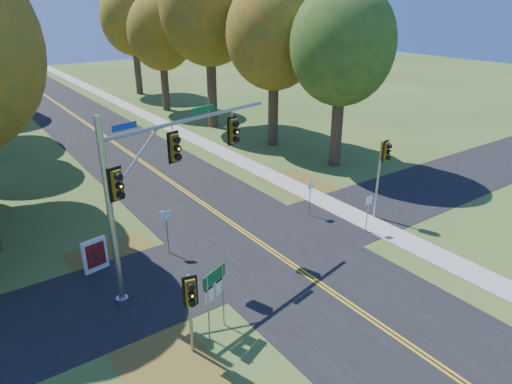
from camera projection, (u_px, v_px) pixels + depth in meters
ground at (288, 262)px, 21.47m from camera, size 160.00×160.00×0.00m
road_main at (288, 262)px, 21.47m from camera, size 8.00×160.00×0.02m
road_cross at (263, 245)px, 22.97m from camera, size 60.00×6.00×0.02m
centerline_left at (286, 263)px, 21.41m from camera, size 0.10×160.00×0.01m
centerline_right at (290, 261)px, 21.52m from camera, size 0.10×160.00×0.01m
sidewalk_east at (377, 227)px, 24.77m from camera, size 1.60×160.00×0.06m
leaf_patch_w_near at (124, 268)px, 21.01m from camera, size 4.00×6.00×0.00m
leaf_patch_e at (311, 190)px, 29.60m from camera, size 3.50×8.00×0.00m
leaf_patch_w_far at (170, 370)px, 15.22m from camera, size 3.00×5.00×0.00m
tree_e_a at (342, 46)px, 30.89m from camera, size 7.20×7.20×12.73m
tree_e_b at (274, 34)px, 35.54m from camera, size 7.60×7.60×13.33m
tree_e_c at (209, 9)px, 40.36m from camera, size 8.80×8.80×15.79m
tree_e_d at (161, 32)px, 47.87m from camera, size 7.00×7.00×12.32m
tree_e_e at (133, 19)px, 56.18m from camera, size 7.80×7.80×13.74m
traffic_mast at (156, 176)px, 17.99m from camera, size 8.41×2.34×7.79m
east_signal_pole at (383, 160)px, 24.44m from camera, size 0.53×0.62×4.58m
ped_signal_pole at (190, 297)px, 14.98m from camera, size 0.50×0.59×3.23m
route_sign_cluster at (215, 288)px, 16.26m from camera, size 1.19×0.55×2.75m
info_kiosk at (95, 255)px, 20.54m from camera, size 1.16×0.37×1.60m
reg_sign_e_north at (310, 191)px, 25.57m from camera, size 0.42×0.07×2.18m
reg_sign_e_south at (368, 207)px, 23.73m from camera, size 0.41×0.07×2.12m
reg_sign_w at (167, 223)px, 21.63m from camera, size 0.44×0.19×2.37m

